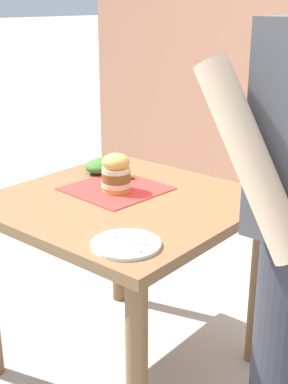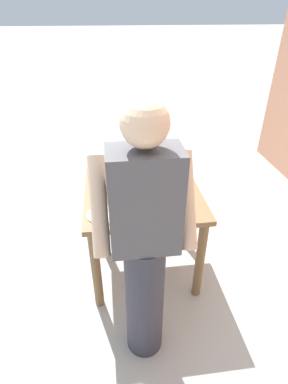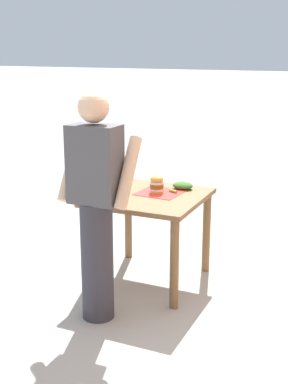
# 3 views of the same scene
# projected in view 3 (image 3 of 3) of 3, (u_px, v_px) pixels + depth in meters

# --- Properties ---
(ground_plane) EXTENTS (80.00, 80.00, 0.00)m
(ground_plane) POSITION_uv_depth(u_px,v_px,m) (149.00, 279.00, 4.69)
(ground_plane) COLOR #ADAAA3
(patio_table) EXTENTS (0.90, 0.91, 0.77)m
(patio_table) POSITION_uv_depth(u_px,v_px,m) (149.00, 210.00, 4.52)
(patio_table) COLOR brown
(patio_table) RESTS_ON ground
(serving_paper) EXTENTS (0.38, 0.38, 0.00)m
(serving_paper) POSITION_uv_depth(u_px,v_px,m) (160.00, 193.00, 4.55)
(serving_paper) COLOR red
(serving_paper) RESTS_ON patio_table
(sandwich) EXTENTS (0.12, 0.12, 0.19)m
(sandwich) POSITION_uv_depth(u_px,v_px,m) (157.00, 184.00, 4.52)
(sandwich) COLOR gold
(sandwich) RESTS_ON serving_paper
(pickle_spear) EXTENTS (0.09, 0.06, 0.02)m
(pickle_spear) POSITION_uv_depth(u_px,v_px,m) (173.00, 191.00, 4.54)
(pickle_spear) COLOR #8EA83D
(pickle_spear) RESTS_ON serving_paper
(side_plate_with_forks) EXTENTS (0.22, 0.22, 0.02)m
(side_plate_with_forks) POSITION_uv_depth(u_px,v_px,m) (100.00, 199.00, 4.36)
(side_plate_with_forks) COLOR white
(side_plate_with_forks) RESTS_ON patio_table
(side_salad) EXTENTS (0.18, 0.14, 0.06)m
(side_salad) POSITION_uv_depth(u_px,v_px,m) (183.00, 186.00, 4.66)
(side_salad) COLOR #386B28
(side_salad) RESTS_ON patio_table
(diner_across_table) EXTENTS (0.55, 0.35, 1.69)m
(diner_across_table) POSITION_uv_depth(u_px,v_px,m) (96.00, 204.00, 3.83)
(diner_across_table) COLOR #33333D
(diner_across_table) RESTS_ON ground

